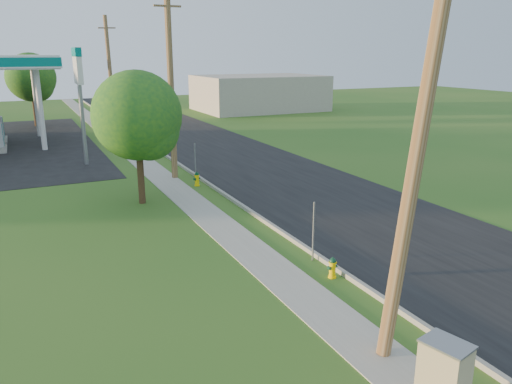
# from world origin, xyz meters

# --- Properties ---
(ground_plane) EXTENTS (140.00, 140.00, 0.00)m
(ground_plane) POSITION_xyz_m (0.00, 0.00, 0.00)
(ground_plane) COLOR #2A5B1C
(ground_plane) RESTS_ON ground
(road) EXTENTS (8.00, 120.00, 0.02)m
(road) POSITION_xyz_m (4.50, 10.00, 0.01)
(road) COLOR black
(road) RESTS_ON ground
(curb) EXTENTS (0.15, 120.00, 0.15)m
(curb) POSITION_xyz_m (0.50, 10.00, 0.07)
(curb) COLOR gray
(curb) RESTS_ON ground
(sidewalk) EXTENTS (1.50, 120.00, 0.03)m
(sidewalk) POSITION_xyz_m (-1.25, 10.00, 0.01)
(sidewalk) COLOR gray
(sidewalk) RESTS_ON ground
(utility_pole_near) EXTENTS (1.40, 0.32, 9.48)m
(utility_pole_near) POSITION_xyz_m (-0.60, -1.00, 4.80)
(utility_pole_near) COLOR brown
(utility_pole_near) RESTS_ON ground
(utility_pole_mid) EXTENTS (1.40, 0.32, 9.80)m
(utility_pole_mid) POSITION_xyz_m (-0.60, 17.00, 4.95)
(utility_pole_mid) COLOR brown
(utility_pole_mid) RESTS_ON ground
(utility_pole_far) EXTENTS (1.40, 0.32, 9.50)m
(utility_pole_far) POSITION_xyz_m (-0.60, 35.00, 4.80)
(utility_pole_far) COLOR brown
(utility_pole_far) RESTS_ON ground
(sign_post_near) EXTENTS (0.05, 0.04, 2.00)m
(sign_post_near) POSITION_xyz_m (0.25, 4.20, 1.00)
(sign_post_near) COLOR gray
(sign_post_near) RESTS_ON ground
(sign_post_mid) EXTENTS (0.05, 0.04, 2.00)m
(sign_post_mid) POSITION_xyz_m (0.25, 16.00, 1.00)
(sign_post_mid) COLOR gray
(sign_post_mid) RESTS_ON ground
(sign_post_far) EXTENTS (0.05, 0.04, 2.00)m
(sign_post_far) POSITION_xyz_m (0.25, 28.20, 1.00)
(sign_post_far) COLOR gray
(sign_post_far) RESTS_ON ground
(price_pylon) EXTENTS (0.34, 2.04, 6.85)m
(price_pylon) POSITION_xyz_m (-4.50, 22.50, 5.43)
(price_pylon) COLOR gray
(price_pylon) RESTS_ON ground
(distant_building) EXTENTS (14.00, 10.00, 4.00)m
(distant_building) POSITION_xyz_m (18.00, 45.00, 2.00)
(distant_building) COLOR #9E948A
(distant_building) RESTS_ON ground
(tree_verge) EXTENTS (3.89, 3.89, 5.89)m
(tree_verge) POSITION_xyz_m (-3.19, 12.99, 3.79)
(tree_verge) COLOR #362414
(tree_verge) RESTS_ON ground
(tree_lot) EXTENTS (4.36, 4.36, 6.60)m
(tree_lot) POSITION_xyz_m (-6.39, 41.63, 4.25)
(tree_lot) COLOR #362414
(tree_lot) RESTS_ON ground
(hydrant_near) EXTENTS (0.34, 0.31, 0.67)m
(hydrant_near) POSITION_xyz_m (0.10, 2.84, 0.33)
(hydrant_near) COLOR #FFCD00
(hydrant_near) RESTS_ON ground
(hydrant_mid) EXTENTS (0.39, 0.34, 0.74)m
(hydrant_mid) POSITION_xyz_m (-0.07, 14.87, 0.36)
(hydrant_mid) COLOR yellow
(hydrant_mid) RESTS_ON ground
(hydrant_far) EXTENTS (0.40, 0.35, 0.77)m
(hydrant_far) POSITION_xyz_m (-0.07, 24.85, 0.37)
(hydrant_far) COLOR yellow
(hydrant_far) RESTS_ON ground
(utility_cabinet) EXTENTS (0.84, 0.99, 1.47)m
(utility_cabinet) POSITION_xyz_m (-1.33, -2.93, 0.74)
(utility_cabinet) COLOR tan
(utility_cabinet) RESTS_ON ground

